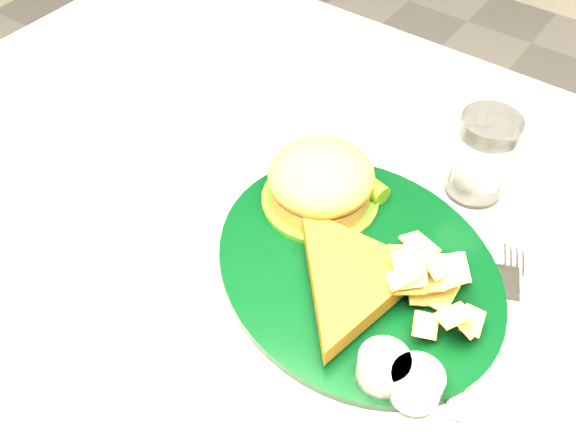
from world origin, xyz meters
name	(u,v)px	position (x,y,z in m)	size (l,w,h in m)	color
table	(316,396)	(0.00, 0.00, 0.38)	(1.20, 0.80, 0.75)	#AEA89D
dinner_plate	(360,247)	(0.05, -0.02, 0.79)	(0.32, 0.27, 0.07)	black
water_glass	(482,156)	(0.10, 0.15, 0.80)	(0.07, 0.07, 0.10)	white
fork_napkin	(464,338)	(0.18, -0.04, 0.76)	(0.14, 0.19, 0.01)	white
ramekin	(171,74)	(-0.32, 0.10, 0.76)	(0.04, 0.04, 0.03)	white
wrapped_straw	(317,109)	(-0.13, 0.17, 0.75)	(0.22, 0.08, 0.01)	silver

